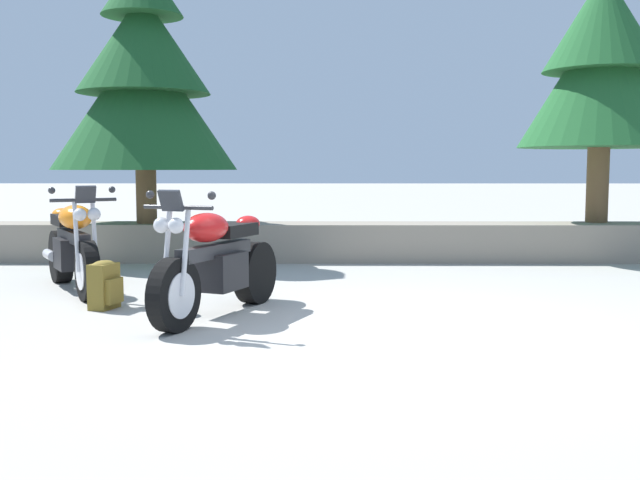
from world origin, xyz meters
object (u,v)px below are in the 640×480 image
(rider_backpack, at_px, (104,284))
(pine_tree_mid_left, at_px, (602,64))
(motorcycle_orange_near_left, at_px, (73,248))
(pine_tree_far_left, at_px, (144,80))
(motorcycle_red_centre, at_px, (217,264))
(rider_helmet, at_px, (175,300))

(rider_backpack, distance_m, pine_tree_mid_left, 7.79)
(motorcycle_orange_near_left, height_order, pine_tree_far_left, pine_tree_far_left)
(pine_tree_far_left, distance_m, pine_tree_mid_left, 6.65)
(pine_tree_far_left, bearing_deg, motorcycle_red_centre, -68.52)
(motorcycle_red_centre, relative_size, rider_helmet, 7.03)
(rider_helmet, bearing_deg, motorcycle_orange_near_left, 136.37)
(motorcycle_orange_near_left, height_order, motorcycle_red_centre, same)
(motorcycle_orange_near_left, bearing_deg, pine_tree_far_left, 86.64)
(motorcycle_orange_near_left, bearing_deg, rider_helmet, -43.63)
(motorcycle_red_centre, xyz_separation_m, rider_helmet, (-0.40, 0.07, -0.35))
(motorcycle_orange_near_left, bearing_deg, rider_backpack, -57.64)
(motorcycle_orange_near_left, distance_m, rider_helmet, 1.93)
(motorcycle_red_centre, height_order, pine_tree_far_left, pine_tree_far_left)
(motorcycle_red_centre, bearing_deg, rider_helmet, 169.68)
(motorcycle_orange_near_left, xyz_separation_m, rider_helmet, (1.38, -1.31, -0.35))
(motorcycle_red_centre, bearing_deg, pine_tree_far_left, 111.48)
(rider_backpack, bearing_deg, pine_tree_mid_left, 32.96)
(motorcycle_orange_near_left, xyz_separation_m, rider_backpack, (0.64, -1.02, -0.24))
(rider_helmet, bearing_deg, rider_backpack, 157.90)
(rider_backpack, bearing_deg, rider_helmet, -22.10)
(pine_tree_far_left, xyz_separation_m, pine_tree_mid_left, (6.64, 0.24, 0.25))
(motorcycle_red_centre, distance_m, rider_helmet, 0.54)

